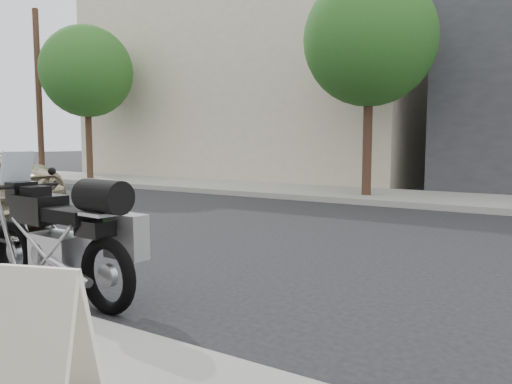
% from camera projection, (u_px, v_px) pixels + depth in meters
% --- Properties ---
extents(ground, '(120.00, 120.00, 0.00)m').
position_uv_depth(ground, '(352.00, 252.00, 7.09)').
color(ground, black).
rests_on(ground, ground).
extents(far_sidewalk, '(44.00, 3.00, 0.15)m').
position_uv_depth(far_sidewalk, '(449.00, 201.00, 12.53)').
color(far_sidewalk, gray).
rests_on(far_sidewalk, ground).
extents(far_building_cream, '(14.00, 11.00, 8.00)m').
position_uv_depth(far_building_cream, '(279.00, 87.00, 22.81)').
color(far_building_cream, beige).
rests_on(far_building_cream, ground).
extents(street_tree_mid, '(3.40, 3.40, 5.70)m').
position_uv_depth(street_tree_mid, '(370.00, 40.00, 12.77)').
color(street_tree_mid, '#3C271B').
rests_on(street_tree_mid, far_sidewalk).
extents(street_tree_right, '(3.40, 3.40, 5.70)m').
position_uv_depth(street_tree_right, '(87.00, 72.00, 18.66)').
color(street_tree_right, '#3C271B').
rests_on(street_tree_right, far_sidewalk).
extents(utility_pole, '(0.24, 0.24, 6.70)m').
position_uv_depth(utility_pole, '(39.00, 93.00, 20.34)').
color(utility_pole, '#3C271B').
rests_on(utility_pole, far_sidewalk).
extents(motorcycle, '(2.35, 0.76, 1.48)m').
position_uv_depth(motorcycle, '(67.00, 236.00, 4.91)').
color(motorcycle, black).
rests_on(motorcycle, ground).
extents(sandwich_sign, '(0.60, 0.58, 0.77)m').
position_uv_depth(sandwich_sign, '(41.00, 338.00, 2.66)').
color(sandwich_sign, white).
rests_on(sandwich_sign, near_sidewalk).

